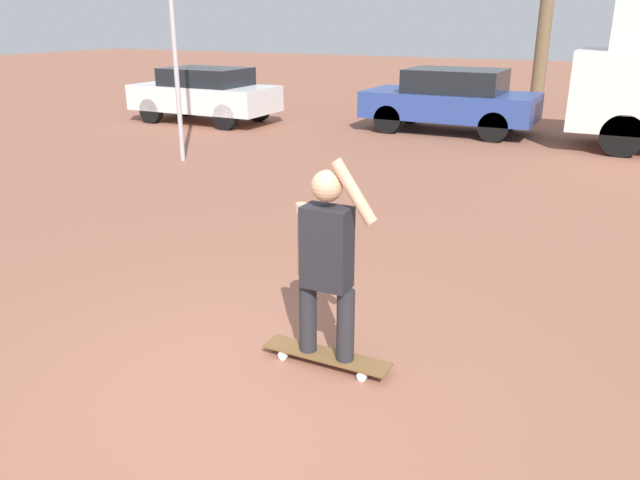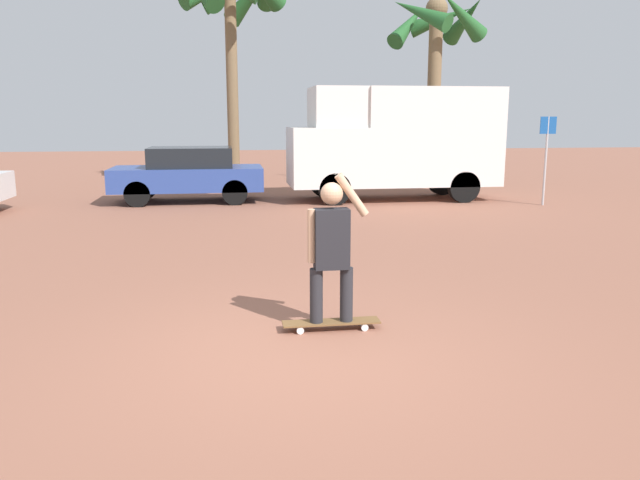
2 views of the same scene
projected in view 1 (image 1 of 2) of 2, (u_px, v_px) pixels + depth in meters
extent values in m
plane|color=#935B47|center=(239.00, 393.00, 4.64)|extent=(80.00, 80.00, 0.00)
cube|color=brown|center=(326.00, 355.00, 4.99)|extent=(1.06, 0.23, 0.02)
cylinder|color=white|center=(283.00, 355.00, 5.08)|extent=(0.08, 0.03, 0.08)
cylinder|color=white|center=(294.00, 345.00, 5.24)|extent=(0.08, 0.03, 0.08)
cylinder|color=white|center=(362.00, 376.00, 4.78)|extent=(0.08, 0.03, 0.08)
cylinder|color=white|center=(371.00, 365.00, 4.94)|extent=(0.08, 0.03, 0.08)
cylinder|color=#28282D|center=(308.00, 317.00, 4.96)|extent=(0.14, 0.14, 0.59)
cylinder|color=#28282D|center=(346.00, 325.00, 4.82)|extent=(0.14, 0.14, 0.59)
cube|color=#232328|center=(327.00, 248.00, 4.68)|extent=(0.36, 0.22, 0.64)
sphere|color=tan|center=(327.00, 186.00, 4.52)|extent=(0.24, 0.24, 0.24)
cylinder|color=tan|center=(302.00, 239.00, 4.76)|extent=(0.09, 0.09, 0.57)
cylinder|color=tan|center=(354.00, 192.00, 4.44)|extent=(0.37, 0.09, 0.47)
cylinder|color=black|center=(623.00, 135.00, 12.36)|extent=(0.85, 0.28, 0.85)
cylinder|color=black|center=(626.00, 123.00, 13.84)|extent=(0.85, 0.28, 0.85)
cube|color=white|center=(626.00, 90.00, 12.87)|extent=(2.01, 2.03, 1.59)
cube|color=black|center=(607.00, 73.00, 12.93)|extent=(0.04, 1.73, 0.79)
cylinder|color=black|center=(388.00, 119.00, 14.89)|extent=(0.67, 0.22, 0.67)
cylinder|color=black|center=(411.00, 110.00, 16.29)|extent=(0.67, 0.22, 0.67)
cylinder|color=black|center=(494.00, 127.00, 13.83)|extent=(0.67, 0.22, 0.67)
cylinder|color=black|center=(508.00, 117.00, 15.23)|extent=(0.67, 0.22, 0.67)
cube|color=#2D4793|center=(450.00, 105.00, 14.95)|extent=(4.03, 1.88, 0.62)
cube|color=black|center=(456.00, 81.00, 14.72)|extent=(2.22, 1.66, 0.53)
cylinder|color=black|center=(151.00, 111.00, 16.34)|extent=(0.63, 0.22, 0.63)
cylinder|color=black|center=(187.00, 104.00, 17.60)|extent=(0.63, 0.22, 0.63)
cylinder|color=black|center=(226.00, 117.00, 15.34)|extent=(0.63, 0.22, 0.63)
cylinder|color=black|center=(258.00, 109.00, 16.60)|extent=(0.63, 0.22, 0.63)
cube|color=white|center=(204.00, 98.00, 16.36)|extent=(3.81, 1.72, 0.64)
cube|color=black|center=(206.00, 77.00, 16.14)|extent=(2.09, 1.51, 0.44)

